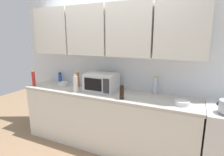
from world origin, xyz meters
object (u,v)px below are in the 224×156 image
at_px(bowl_ceramic_small, 63,84).
at_px(bottle_white_jar, 76,84).
at_px(bottle_clear_tall, 155,86).
at_px(bottle_blue_cleaner, 60,77).
at_px(bottle_red_sauce, 34,79).
at_px(microwave, 101,82).
at_px(bowl_mixing_large, 182,103).
at_px(bottle_soy_dark, 122,92).
at_px(bottle_spice_jar, 78,80).

bearing_deg(bowl_ceramic_small, bottle_white_jar, -25.10).
xyz_separation_m(bottle_clear_tall, bottle_blue_cleaner, (-1.78, -0.00, -0.04)).
xyz_separation_m(bottle_red_sauce, bowl_ceramic_small, (0.46, 0.21, -0.10)).
bearing_deg(microwave, bowl_mixing_large, -6.14).
distance_m(bottle_white_jar, bottle_soy_dark, 0.77).
xyz_separation_m(bottle_blue_cleaner, bowl_mixing_large, (2.18, -0.31, -0.06)).
bearing_deg(bottle_blue_cleaner, bowl_mixing_large, -8.19).
distance_m(microwave, bowl_mixing_large, 1.21).
height_order(bottle_clear_tall, bottle_spice_jar, bottle_clear_tall).
bearing_deg(bottle_spice_jar, bottle_clear_tall, 6.25).
height_order(bottle_soy_dark, bottle_red_sauce, bottle_red_sauce).
height_order(bottle_white_jar, bowl_ceramic_small, bottle_white_jar).
relative_size(microwave, bowl_ceramic_small, 3.00).
height_order(bottle_red_sauce, bowl_mixing_large, bottle_red_sauce).
bearing_deg(bottle_soy_dark, bottle_spice_jar, 163.00).
xyz_separation_m(bottle_white_jar, bottle_soy_dark, (0.77, -0.02, -0.03)).
relative_size(bottle_red_sauce, bottle_spice_jar, 1.07).
bearing_deg(bottle_blue_cleaner, microwave, -10.69).
bearing_deg(bowl_ceramic_small, bottle_clear_tall, 7.84).
relative_size(bottle_white_jar, bowl_mixing_large, 1.52).
height_order(bottle_soy_dark, bowl_ceramic_small, bottle_soy_dark).
distance_m(microwave, bottle_soy_dark, 0.50).
height_order(microwave, bottle_red_sauce, microwave).
bearing_deg(bowl_mixing_large, bottle_blue_cleaner, 171.81).
bearing_deg(bottle_soy_dark, bottle_blue_cleaner, 163.48).
xyz_separation_m(microwave, bottle_spice_jar, (-0.48, 0.05, -0.02)).
xyz_separation_m(bottle_clear_tall, bowl_ceramic_small, (-1.54, -0.21, -0.10)).
bearing_deg(bottle_red_sauce, bottle_clear_tall, 11.81).
relative_size(microwave, bottle_spice_jar, 1.89).
bearing_deg(bottle_soy_dark, microwave, 151.74).
xyz_separation_m(bottle_white_jar, bottle_red_sauce, (-0.87, -0.01, 0.00)).
height_order(bowl_ceramic_small, bowl_mixing_large, bowl_ceramic_small).
distance_m(bottle_spice_jar, bowl_mixing_large, 1.70).
bearing_deg(bowl_mixing_large, bottle_spice_jar, 174.07).
relative_size(bottle_clear_tall, bottle_blue_cleaner, 1.46).
distance_m(bottle_white_jar, bottle_blue_cleaner, 0.77).
xyz_separation_m(bottle_soy_dark, bowl_ceramic_small, (-1.18, 0.21, -0.06)).
bearing_deg(bottle_white_jar, bowl_mixing_large, 3.36).
bearing_deg(bowl_mixing_large, bottle_red_sauce, -177.56).
bearing_deg(bottle_spice_jar, bowl_mixing_large, -5.93).
distance_m(bottle_white_jar, bottle_spice_jar, 0.31).
bearing_deg(microwave, bottle_soy_dark, -28.26).
bearing_deg(bottle_white_jar, bottle_clear_tall, 19.76).
height_order(bottle_clear_tall, bottle_blue_cleaner, bottle_clear_tall).
distance_m(microwave, bottle_white_jar, 0.40).
xyz_separation_m(bottle_clear_tall, bottle_spice_jar, (-1.28, -0.14, -0.00)).
bearing_deg(bottle_clear_tall, microwave, -166.87).
bearing_deg(bowl_mixing_large, bottle_clear_tall, 142.06).
height_order(bottle_clear_tall, bottle_white_jar, bottle_white_jar).
xyz_separation_m(bottle_spice_jar, bottle_blue_cleaner, (-0.50, 0.14, -0.04)).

